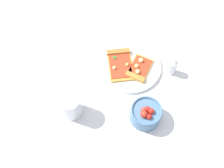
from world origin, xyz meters
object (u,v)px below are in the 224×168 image
object	(u,v)px
plate	(130,66)
paper_napkin	(41,76)
pizza_slice_far	(139,69)
soda_glass	(71,106)
pepper_shaker	(173,67)
pizza_slice_near	(120,63)
salad_bowl	(146,114)

from	to	relation	value
plate	paper_napkin	world-z (taller)	plate
pizza_slice_far	soda_glass	distance (m)	0.29
plate	pepper_shaker	distance (m)	0.16
paper_napkin	pepper_shaker	size ratio (longest dim) A/B	1.94
pizza_slice_near	paper_napkin	xyz separation A→B (m)	(-0.12, 0.28, -0.02)
plate	paper_napkin	distance (m)	0.34
pizza_slice_near	salad_bowl	xyz separation A→B (m)	(-0.19, -0.13, 0.02)
salad_bowl	pizza_slice_near	bearing A→B (deg)	35.18
pizza_slice_far	salad_bowl	distance (m)	0.19
pizza_slice_far	pepper_shaker	bearing A→B (deg)	-75.87
plate	pizza_slice_near	world-z (taller)	pizza_slice_near
soda_glass	paper_napkin	distance (m)	0.20
pizza_slice_near	soda_glass	size ratio (longest dim) A/B	1.57
salad_bowl	pizza_slice_far	bearing A→B (deg)	17.85
pepper_shaker	soda_glass	bearing A→B (deg)	127.91
plate	pizza_slice_near	xyz separation A→B (m)	(-0.00, 0.04, 0.01)
pizza_slice_near	pepper_shaker	bearing A→B (deg)	-84.60
paper_napkin	soda_glass	bearing A→B (deg)	-124.04
salad_bowl	pepper_shaker	size ratio (longest dim) A/B	1.39
plate	pizza_slice_far	size ratio (longest dim) A/B	1.91
plate	pizza_slice_near	size ratio (longest dim) A/B	1.48
pizza_slice_near	paper_napkin	world-z (taller)	pizza_slice_near
plate	salad_bowl	distance (m)	0.22
pizza_slice_near	salad_bowl	size ratio (longest dim) A/B	1.48
plate	soda_glass	size ratio (longest dim) A/B	2.33
soda_glass	pepper_shaker	size ratio (longest dim) A/B	1.31
pepper_shaker	pizza_slice_far	bearing A→B (deg)	104.13
soda_glass	paper_napkin	world-z (taller)	soda_glass
soda_glass	paper_napkin	size ratio (longest dim) A/B	0.68
pizza_slice_far	salad_bowl	world-z (taller)	salad_bowl
plate	pepper_shaker	xyz separation A→B (m)	(0.02, -0.16, 0.03)
salad_bowl	pepper_shaker	world-z (taller)	salad_bowl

